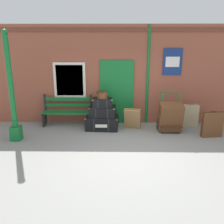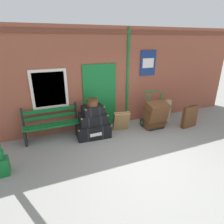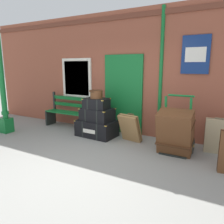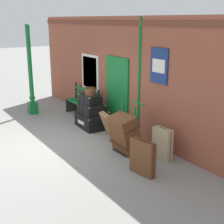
# 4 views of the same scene
# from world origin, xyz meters

# --- Properties ---
(ground_plane) EXTENTS (60.00, 60.00, 0.00)m
(ground_plane) POSITION_xyz_m (0.00, 0.00, 0.00)
(ground_plane) COLOR gray
(brick_facade) EXTENTS (10.40, 0.35, 3.20)m
(brick_facade) POSITION_xyz_m (-0.02, 2.60, 1.60)
(brick_facade) COLOR brown
(brick_facade) RESTS_ON ground
(lamp_post) EXTENTS (0.28, 0.28, 2.98)m
(lamp_post) POSITION_xyz_m (-3.10, 0.87, 1.13)
(lamp_post) COLOR #146B2D
(lamp_post) RESTS_ON ground
(platform_bench) EXTENTS (1.60, 0.43, 1.01)m
(platform_bench) POSITION_xyz_m (-1.89, 2.16, 0.44)
(platform_bench) COLOR #146B2D
(platform_bench) RESTS_ON ground
(steamer_trunk_base) EXTENTS (1.04, 0.70, 0.43)m
(steamer_trunk_base) POSITION_xyz_m (-0.73, 1.81, 0.21)
(steamer_trunk_base) COLOR black
(steamer_trunk_base) RESTS_ON ground
(steamer_trunk_middle) EXTENTS (0.84, 0.60, 0.33)m
(steamer_trunk_middle) POSITION_xyz_m (-0.72, 1.81, 0.58)
(steamer_trunk_middle) COLOR black
(steamer_trunk_middle) RESTS_ON steamer_trunk_base
(steamer_trunk_top) EXTENTS (0.64, 0.49, 0.27)m
(steamer_trunk_top) POSITION_xyz_m (-0.72, 1.79, 0.87)
(steamer_trunk_top) COLOR black
(steamer_trunk_top) RESTS_ON steamer_trunk_middle
(round_hatbox) EXTENTS (0.34, 0.33, 0.21)m
(round_hatbox) POSITION_xyz_m (-0.72, 1.79, 1.12)
(round_hatbox) COLOR brown
(round_hatbox) RESTS_ON steamer_trunk_top
(porters_trolley) EXTENTS (0.71, 0.56, 1.21)m
(porters_trolley) POSITION_xyz_m (1.35, 1.72, 0.27)
(porters_trolley) COLOR black
(porters_trolley) RESTS_ON ground
(large_brown_trunk) EXTENTS (0.70, 0.63, 0.96)m
(large_brown_trunk) POSITION_xyz_m (1.35, 1.55, 0.48)
(large_brown_trunk) COLOR brown
(large_brown_trunk) RESTS_ON ground
(suitcase_umber) EXTENTS (0.51, 0.23, 0.76)m
(suitcase_umber) POSITION_xyz_m (2.11, 2.08, 0.36)
(suitcase_umber) COLOR tan
(suitcase_umber) RESTS_ON ground
(suitcase_olive) EXTENTS (0.62, 0.24, 0.78)m
(suitcase_olive) POSITION_xyz_m (2.49, 1.20, 0.37)
(suitcase_olive) COLOR brown
(suitcase_olive) RESTS_ON ground
(suitcase_caramel) EXTENTS (0.56, 0.44, 0.70)m
(suitcase_caramel) POSITION_xyz_m (0.22, 1.81, 0.34)
(suitcase_caramel) COLOR olive
(suitcase_caramel) RESTS_ON ground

